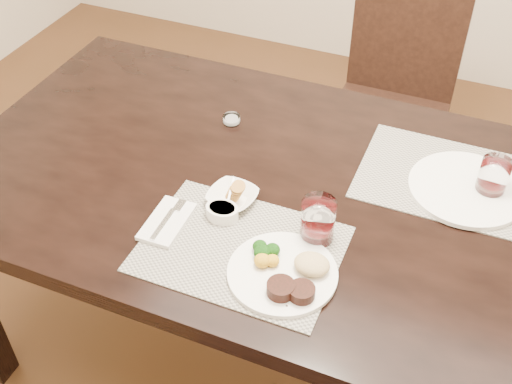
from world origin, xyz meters
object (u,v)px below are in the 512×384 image
at_px(steak_knife, 294,292).
at_px(cracker_bowl, 232,197).
at_px(chair_far, 394,92).
at_px(dinner_plate, 287,273).
at_px(far_plate, 466,189).
at_px(wine_glass_near, 318,222).

relative_size(steak_knife, cracker_bowl, 1.51).
relative_size(chair_far, dinner_plate, 3.61).
bearing_deg(chair_far, far_plate, -66.59).
bearing_deg(dinner_plate, chair_far, 74.19).
bearing_deg(cracker_bowl, dinner_plate, -40.28).
bearing_deg(far_plate, wine_glass_near, -134.71).
height_order(chair_far, cracker_bowl, chair_far).
bearing_deg(steak_knife, cracker_bowl, 166.35).
xyz_separation_m(chair_far, cracker_bowl, (-0.20, -1.05, 0.27)).
relative_size(chair_far, wine_glass_near, 8.12).
bearing_deg(wine_glass_near, far_plate, 45.29).
bearing_deg(far_plate, steak_knife, -120.91).
height_order(chair_far, steak_knife, chair_far).
distance_m(dinner_plate, wine_glass_near, 0.15).
xyz_separation_m(dinner_plate, steak_knife, (0.03, -0.04, -0.01)).
height_order(chair_far, dinner_plate, chair_far).
relative_size(chair_far, steak_knife, 4.41).
relative_size(dinner_plate, wine_glass_near, 2.25).
xyz_separation_m(steak_knife, wine_glass_near, (-0.01, 0.18, 0.04)).
xyz_separation_m(chair_far, dinner_plate, (0.01, -1.23, 0.26)).
bearing_deg(wine_glass_near, chair_far, 91.87).
xyz_separation_m(dinner_plate, wine_glass_near, (0.02, 0.14, 0.04)).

